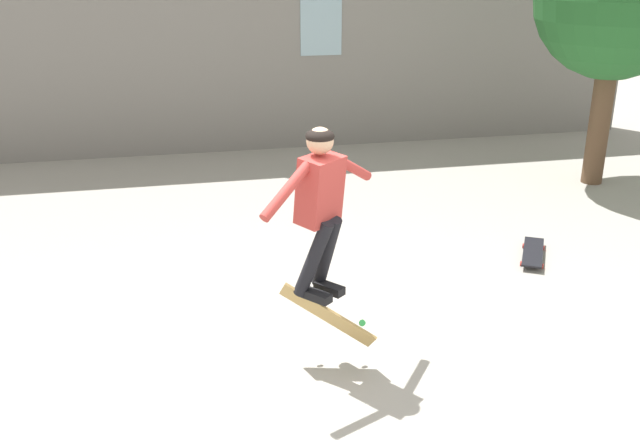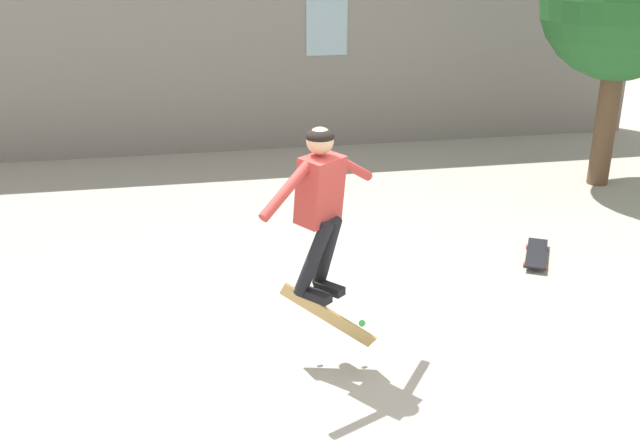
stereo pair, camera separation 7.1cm
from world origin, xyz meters
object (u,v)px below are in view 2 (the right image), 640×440
at_px(tree_right, 624,0).
at_px(skater, 320,198).
at_px(skateboard_resting, 536,253).
at_px(skateboard_flipping, 328,315).

height_order(tree_right, skater, tree_right).
bearing_deg(skater, skateboard_resting, 80.60).
distance_m(skateboard_flipping, skateboard_resting, 3.25).
distance_m(skater, skateboard_flipping, 1.00).
height_order(skater, skateboard_flipping, skater).
distance_m(tree_right, skateboard_flipping, 6.74).
relative_size(tree_right, skateboard_resting, 4.47).
xyz_separation_m(skater, skateboard_flipping, (0.05, -0.04, -1.00)).
bearing_deg(tree_right, skateboard_resting, -132.79).
bearing_deg(skater, skateboard_flipping, 10.58).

